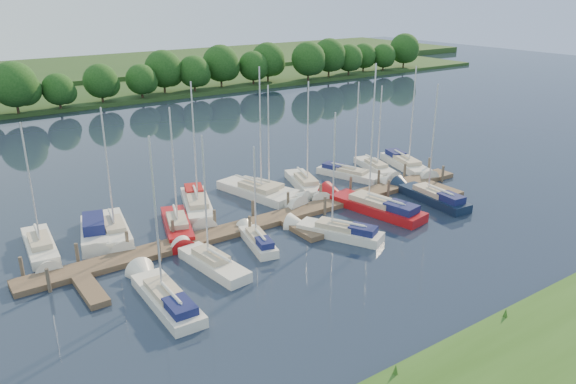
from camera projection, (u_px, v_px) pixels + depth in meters
ground at (344, 256)px, 39.07m from camera, size 260.00×260.00×0.00m
near_bank at (563, 376)px, 26.69m from camera, size 90.00×10.00×0.50m
dock at (285, 220)px, 44.62m from camera, size 40.00×6.00×0.40m
mooring_pilings at (277, 211)px, 45.35m from camera, size 38.24×2.84×2.00m
far_shore at (61, 93)px, 96.62m from camera, size 180.00×30.00×0.60m
distant_hill at (29, 74)px, 115.70m from camera, size 220.00×40.00×1.40m
treeline at (94, 80)px, 86.30m from camera, size 144.57×10.18×8.24m
sailboat_n_0 at (41, 249)px, 39.54m from camera, size 2.38×7.70×9.85m
motorboat at (95, 233)px, 41.85m from camera, size 3.40×6.80×1.87m
sailboat_n_2 at (115, 231)px, 42.50m from camera, size 3.12×8.10×10.10m
sailboat_n_3 at (178, 228)px, 43.00m from camera, size 3.80×7.88×10.05m
sailboat_n_4 at (198, 206)px, 47.03m from camera, size 4.51×8.81×11.24m
sailboat_n_5 at (259, 194)px, 49.95m from camera, size 3.93×9.48×11.96m
sailboat_n_6 at (267, 191)px, 50.75m from camera, size 4.26×7.96×10.23m
sailboat_n_7 at (306, 186)px, 52.12m from camera, size 3.91×8.11×10.35m
sailboat_n_8 at (352, 175)px, 54.98m from camera, size 3.81×7.71×9.75m
sailboat_n_9 at (376, 168)px, 57.09m from camera, size 3.07×7.14×9.01m
sailboat_n_10 at (406, 165)px, 57.87m from camera, size 3.97×8.58×10.86m
sailboat_s_0 at (165, 298)px, 33.26m from camera, size 2.12×8.27×10.48m
sailboat_s_1 at (211, 264)px, 37.43m from camera, size 2.43×7.35×9.48m
sailboat_s_2 at (258, 241)px, 40.65m from camera, size 2.46×5.91×7.66m
sailboat_s_3 at (337, 232)px, 42.12m from camera, size 4.66×7.37×9.80m
sailboat_s_4 at (373, 207)px, 46.84m from camera, size 3.86×10.04×12.59m
sailboat_s_5 at (432, 198)px, 48.92m from camera, size 2.47×8.28×10.62m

